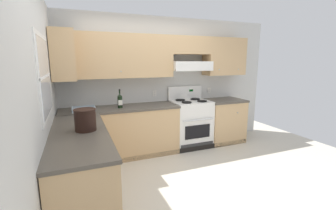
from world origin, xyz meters
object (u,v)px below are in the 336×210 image
wine_bottle (120,101)px  bucket (85,119)px  stove (191,123)px  bowl (84,110)px

wine_bottle → bucket: bearing=-117.8°
bucket → wine_bottle: bearing=62.2°
stove → wine_bottle: size_ratio=3.67×
stove → bucket: stove is taller
bowl → bucket: bucket is taller
bowl → bucket: size_ratio=1.39×
stove → bowl: (-2.01, -0.10, 0.46)m
stove → bowl: stove is taller
wine_bottle → bowl: bearing=-175.0°
wine_bottle → stove: bearing=1.8°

